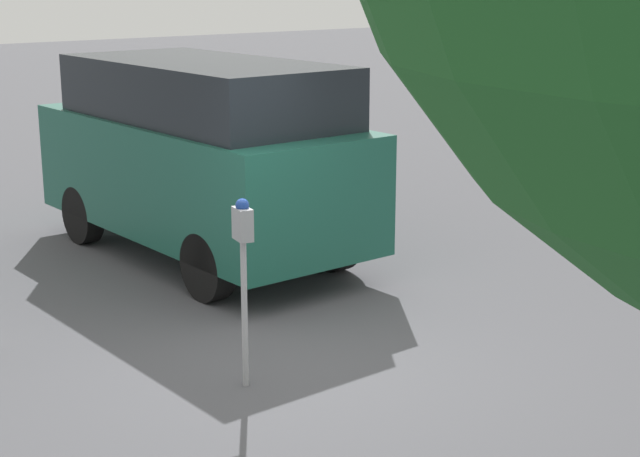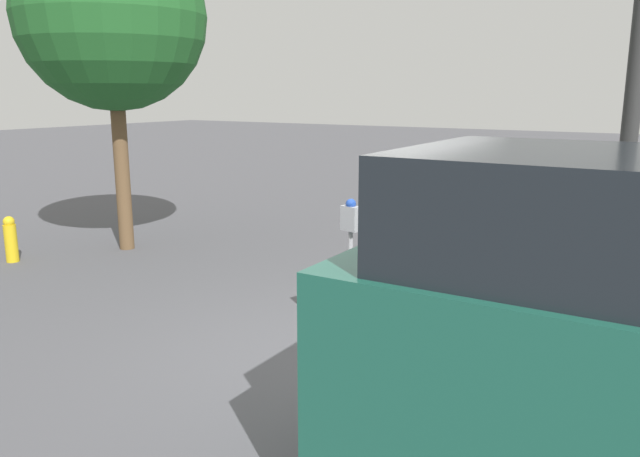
{
  "view_description": "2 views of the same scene",
  "coord_description": "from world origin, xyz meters",
  "px_view_note": "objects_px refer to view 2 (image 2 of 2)",
  "views": [
    {
      "loc": [
        -6.36,
        4.64,
        3.28
      ],
      "look_at": [
        -0.18,
        -0.24,
        1.22
      ],
      "focal_mm": 55.0,
      "sensor_mm": 36.0,
      "label": 1
    },
    {
      "loc": [
        2.95,
        -5.01,
        2.65
      ],
      "look_at": [
        -0.4,
        0.32,
        1.26
      ],
      "focal_mm": 35.0,
      "sensor_mm": 36.0,
      "label": 2
    }
  ],
  "objects_px": {
    "lamp_post": "(630,126)",
    "street_tree": "(111,16)",
    "fire_hydrant": "(11,239)",
    "parking_meter_near": "(351,238)"
  },
  "relations": [
    {
      "from": "street_tree",
      "to": "fire_hydrant",
      "type": "bearing_deg",
      "value": -119.12
    },
    {
      "from": "lamp_post",
      "to": "street_tree",
      "type": "xyz_separation_m",
      "value": [
        -7.65,
        -0.02,
        1.52
      ]
    },
    {
      "from": "lamp_post",
      "to": "street_tree",
      "type": "distance_m",
      "value": 7.8
    },
    {
      "from": "lamp_post",
      "to": "street_tree",
      "type": "relative_size",
      "value": 1.22
    },
    {
      "from": "parking_meter_near",
      "to": "street_tree",
      "type": "xyz_separation_m",
      "value": [
        -5.3,
        1.56,
        2.67
      ]
    },
    {
      "from": "street_tree",
      "to": "fire_hydrant",
      "type": "distance_m",
      "value": 3.89
    },
    {
      "from": "parking_meter_near",
      "to": "street_tree",
      "type": "relative_size",
      "value": 0.29
    },
    {
      "from": "lamp_post",
      "to": "fire_hydrant",
      "type": "distance_m",
      "value": 8.88
    },
    {
      "from": "parking_meter_near",
      "to": "lamp_post",
      "type": "xyz_separation_m",
      "value": [
        2.36,
        1.58,
        1.15
      ]
    },
    {
      "from": "lamp_post",
      "to": "fire_hydrant",
      "type": "xyz_separation_m",
      "value": [
        -8.52,
        -1.58,
        -1.94
      ]
    }
  ]
}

